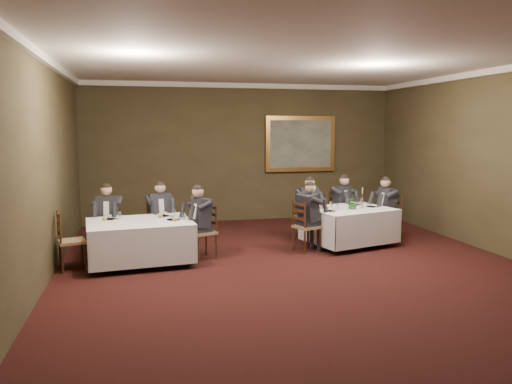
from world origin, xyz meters
name	(u,v)px	position (x,y,z in m)	size (l,w,h in m)	color
ground	(303,274)	(0.00, 0.00, 0.00)	(10.00, 10.00, 0.00)	black
ceiling	(305,56)	(0.00, 0.00, 3.50)	(8.00, 10.00, 0.10)	silver
back_wall	(242,153)	(0.00, 5.00, 1.75)	(8.00, 0.10, 3.50)	#372E1B
left_wall	(36,173)	(-4.00, 0.00, 1.75)	(0.10, 10.00, 3.50)	#372E1B
crown_molding	(305,60)	(0.00, 0.00, 3.44)	(8.00, 10.00, 0.12)	white
table_main	(349,224)	(1.56, 1.71, 0.45)	(1.95, 1.67, 0.67)	black
table_second	(140,239)	(-2.60, 1.25, 0.45)	(1.93, 1.55, 0.67)	black
chair_main_backleft	(307,226)	(0.90, 2.42, 0.28)	(0.49, 0.47, 1.00)	olive
diner_main_backleft	(307,216)	(0.90, 2.41, 0.51)	(0.46, 0.53, 1.35)	black
chair_main_backright	(340,223)	(1.76, 2.65, 0.28)	(0.58, 0.57, 1.00)	olive
diner_main_backright	(341,213)	(1.76, 2.64, 0.51)	(0.57, 0.61, 1.35)	black
chair_main_endleft	(306,237)	(0.54, 1.43, 0.28)	(0.54, 0.55, 1.00)	olive
diner_main_endleft	(307,225)	(0.55, 1.44, 0.51)	(0.58, 0.53, 1.35)	black
chair_main_endright	(388,227)	(2.57, 1.99, 0.28)	(0.45, 0.47, 1.00)	olive
diner_main_endright	(388,216)	(2.56, 1.99, 0.51)	(0.51, 0.44, 1.35)	black
chair_sec_backleft	(109,239)	(-3.17, 2.12, 0.28)	(0.50, 0.48, 1.00)	olive
diner_sec_backleft	(109,227)	(-3.18, 2.10, 0.51)	(0.47, 0.53, 1.35)	black
chair_sec_backright	(160,235)	(-2.22, 2.22, 0.28)	(0.53, 0.52, 1.00)	olive
diner_sec_backright	(160,224)	(-2.22, 2.21, 0.51)	(0.51, 0.56, 1.35)	black
chair_sec_endright	(203,243)	(-1.47, 1.37, 0.28)	(0.55, 0.56, 1.00)	olive
diner_sec_endright	(202,231)	(-1.48, 1.37, 0.51)	(0.59, 0.54, 1.35)	black
chair_sec_endleft	(72,253)	(-3.73, 1.13, 0.28)	(0.51, 0.52, 1.00)	olive
centerpiece	(353,202)	(1.58, 1.60, 0.92)	(0.27, 0.24, 0.30)	#2D5926
candlestick	(362,200)	(1.85, 1.75, 0.92)	(0.06, 0.06, 0.43)	#AB7534
place_setting_table_main	(323,206)	(1.09, 1.96, 0.80)	(0.33, 0.31, 0.14)	white
place_setting_table_second	(113,217)	(-3.07, 1.60, 0.80)	(0.33, 0.31, 0.14)	white
painting	(300,144)	(1.56, 4.94, 1.97)	(1.88, 0.09, 1.45)	#C38F47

